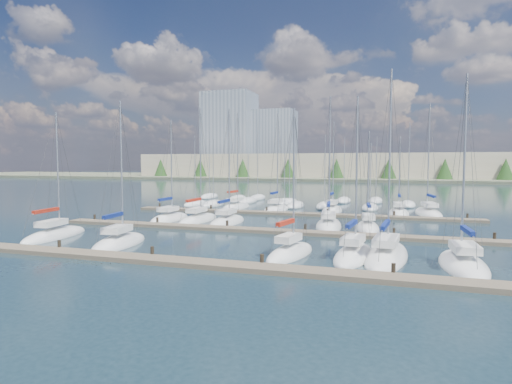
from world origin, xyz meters
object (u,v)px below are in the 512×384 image
(sailboat_c, at_px, (119,243))
(sailboat_h, at_px, (170,219))
(sailboat_p, at_px, (332,210))
(sailboat_n, at_px, (236,207))
(sailboat_i, at_px, (198,220))
(sailboat_o, at_px, (276,209))
(sailboat_l, at_px, (368,228))
(sailboat_a, at_px, (55,235))
(sailboat_q, at_px, (399,213))
(sailboat_d, at_px, (290,253))
(sailboat_r, at_px, (428,213))
(sailboat_e, at_px, (354,255))
(sailboat_k, at_px, (329,225))
(sailboat_g, at_px, (463,264))
(sailboat_f, at_px, (386,256))

(sailboat_c, height_order, sailboat_h, sailboat_c)
(sailboat_p, relative_size, sailboat_h, 1.04)
(sailboat_n, relative_size, sailboat_i, 1.07)
(sailboat_n, bearing_deg, sailboat_o, -1.07)
(sailboat_l, distance_m, sailboat_c, 23.60)
(sailboat_c, relative_size, sailboat_a, 1.04)
(sailboat_p, xyz_separation_m, sailboat_n, (-13.81, -0.33, 0.01))
(sailboat_q, bearing_deg, sailboat_i, -149.04)
(sailboat_a, bearing_deg, sailboat_n, 68.64)
(sailboat_a, bearing_deg, sailboat_l, 19.60)
(sailboat_d, xyz_separation_m, sailboat_a, (-21.81, 0.96, -0.01))
(sailboat_d, height_order, sailboat_r, sailboat_r)
(sailboat_e, height_order, sailboat_c, sailboat_c)
(sailboat_k, distance_m, sailboat_l, 3.98)
(sailboat_c, distance_m, sailboat_o, 28.35)
(sailboat_n, bearing_deg, sailboat_r, 6.59)
(sailboat_g, xyz_separation_m, sailboat_q, (-3.66, 27.75, -0.01))
(sailboat_p, distance_m, sailboat_o, 7.65)
(sailboat_f, bearing_deg, sailboat_e, -160.29)
(sailboat_f, xyz_separation_m, sailboat_n, (-21.35, 26.73, 0.02))
(sailboat_d, distance_m, sailboat_n, 31.79)
(sailboat_g, distance_m, sailboat_a, 33.09)
(sailboat_i, distance_m, sailboat_o, 14.36)
(sailboat_r, xyz_separation_m, sailboat_l, (-6.65, -14.92, -0.00))
(sailboat_o, height_order, sailboat_h, sailboat_o)
(sailboat_f, relative_size, sailboat_h, 1.12)
(sailboat_c, bearing_deg, sailboat_d, -6.95)
(sailboat_r, relative_size, sailboat_i, 1.11)
(sailboat_h, bearing_deg, sailboat_k, 1.15)
(sailboat_k, xyz_separation_m, sailboat_g, (10.66, -14.34, -0.00))
(sailboat_p, height_order, sailboat_r, sailboat_r)
(sailboat_l, height_order, sailboat_h, sailboat_h)
(sailboat_n, xyz_separation_m, sailboat_h, (-2.95, -13.92, -0.02))
(sailboat_p, bearing_deg, sailboat_f, -74.46)
(sailboat_l, bearing_deg, sailboat_h, 172.64)
(sailboat_d, relative_size, sailboat_l, 1.07)
(sailboat_e, bearing_deg, sailboat_a, -174.74)
(sailboat_g, xyz_separation_m, sailboat_c, (-25.42, -0.48, -0.00))
(sailboat_k, height_order, sailboat_l, sailboat_k)
(sailboat_o, bearing_deg, sailboat_p, 7.66)
(sailboat_q, bearing_deg, sailboat_h, -152.82)
(sailboat_l, bearing_deg, sailboat_g, -71.26)
(sailboat_g, relative_size, sailboat_l, 1.24)
(sailboat_k, distance_m, sailboat_c, 20.92)
(sailboat_c, relative_size, sailboat_q, 1.16)
(sailboat_p, xyz_separation_m, sailboat_c, (-13.18, -28.74, -0.01))
(sailboat_n, distance_m, sailboat_q, 22.40)
(sailboat_l, bearing_deg, sailboat_i, 172.44)
(sailboat_l, relative_size, sailboat_n, 0.72)
(sailboat_n, xyz_separation_m, sailboat_q, (22.40, -0.19, -0.02))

